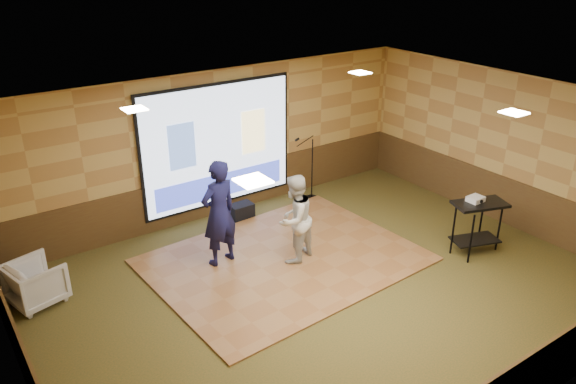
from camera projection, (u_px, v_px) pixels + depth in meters
ground at (323, 288)px, 9.22m from camera, size 9.00×9.00×0.00m
room_shell at (327, 170)px, 8.37m from camera, size 9.04×7.04×3.02m
wainscot_back at (220, 192)px, 11.63m from camera, size 9.00×0.04×0.95m
wainscot_left at (29, 376)px, 6.68m from camera, size 0.04×7.00×0.95m
wainscot_right at (498, 197)px, 11.37m from camera, size 0.04×7.00×0.95m
projector_screen at (219, 147)px, 11.19m from camera, size 3.32×0.06×2.52m
downlight_nw at (135, 109)px, 8.21m from camera, size 0.32×0.32×0.02m
downlight_ne at (360, 73)px, 10.51m from camera, size 0.32×0.32×0.02m
downlight_sw at (253, 181)px, 5.74m from camera, size 0.32×0.32×0.02m
downlight_se at (514, 113)px, 8.04m from camera, size 0.32×0.32×0.02m
dance_floor at (285, 260)px, 10.02m from camera, size 4.72×3.70×0.03m
player_left at (219, 213)px, 9.55m from camera, size 0.76×0.57×1.91m
player_right at (294, 219)px, 9.69m from camera, size 0.94×0.84×1.60m
av_table at (478, 217)px, 10.04m from camera, size 0.94×0.49×0.99m
projector at (476, 199)px, 9.96m from camera, size 0.28×0.23×0.09m
mic_stand at (310, 178)px, 12.28m from camera, size 0.58×0.24×1.48m
banquet_chair at (36, 283)px, 8.74m from camera, size 0.94×0.93×0.71m
duffel_bag at (241, 211)px, 11.55m from camera, size 0.48×0.32×0.30m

